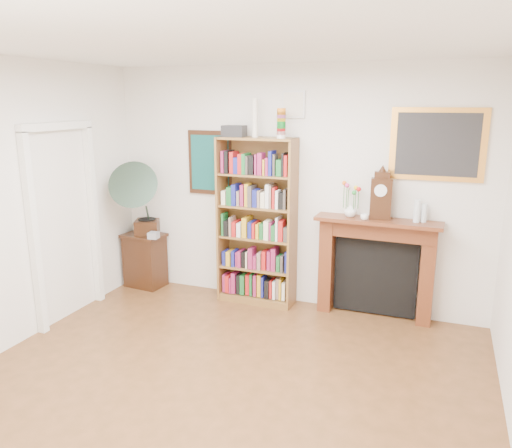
{
  "coord_description": "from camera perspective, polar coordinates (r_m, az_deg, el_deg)",
  "views": [
    {
      "loc": [
        1.64,
        -3.03,
        2.39
      ],
      "look_at": [
        -0.12,
        1.6,
        1.16
      ],
      "focal_mm": 35.0,
      "sensor_mm": 36.0,
      "label": 1
    }
  ],
  "objects": [
    {
      "name": "teal_poster",
      "position": [
        6.18,
        -5.24,
        6.98
      ],
      "size": [
        0.58,
        0.04,
        0.78
      ],
      "color": "black",
      "rests_on": "back_wall"
    },
    {
      "name": "gramophone",
      "position": [
        6.41,
        -13.33,
        3.34
      ],
      "size": [
        0.83,
        0.91,
        0.97
      ],
      "rotation": [
        0.0,
        0.0,
        0.41
      ],
      "color": "black",
      "rests_on": "side_cabinet"
    },
    {
      "name": "side_cabinet",
      "position": [
        6.73,
        -12.56,
        -4.04
      ],
      "size": [
        0.55,
        0.43,
        0.71
      ],
      "primitive_type": "cube",
      "rotation": [
        0.0,
        0.0,
        -0.1
      ],
      "color": "black",
      "rests_on": "floor"
    },
    {
      "name": "cd_stack",
      "position": [
        6.39,
        -11.63,
        -1.28
      ],
      "size": [
        0.13,
        0.13,
        0.08
      ],
      "primitive_type": "cube",
      "rotation": [
        0.0,
        0.0,
        0.13
      ],
      "color": "#B2B3BF",
      "rests_on": "side_cabinet"
    },
    {
      "name": "teacup",
      "position": [
        5.48,
        12.27,
        0.79
      ],
      "size": [
        0.11,
        0.11,
        0.07
      ],
      "primitive_type": "imported",
      "rotation": [
        0.0,
        0.0,
        -0.41
      ],
      "color": "white",
      "rests_on": "fireplace"
    },
    {
      "name": "flower_vase",
      "position": [
        5.59,
        10.74,
        1.56
      ],
      "size": [
        0.17,
        0.17,
        0.15
      ],
      "primitive_type": "imported",
      "rotation": [
        0.0,
        0.0,
        -0.26
      ],
      "color": "white",
      "rests_on": "fireplace"
    },
    {
      "name": "fireplace",
      "position": [
        5.73,
        13.57,
        -3.93
      ],
      "size": [
        1.36,
        0.36,
        1.14
      ],
      "rotation": [
        0.0,
        0.0,
        -0.03
      ],
      "color": "#542713",
      "rests_on": "floor"
    },
    {
      "name": "bottle_left",
      "position": [
        5.51,
        17.93,
        1.42
      ],
      "size": [
        0.07,
        0.07,
        0.24
      ],
      "primitive_type": "cylinder",
      "color": "silver",
      "rests_on": "fireplace"
    },
    {
      "name": "door_casing",
      "position": [
        5.83,
        -21.07,
        1.81
      ],
      "size": [
        0.08,
        1.02,
        2.17
      ],
      "color": "white",
      "rests_on": "left_wall"
    },
    {
      "name": "bookshelf",
      "position": [
        5.86,
        0.06,
        1.31
      ],
      "size": [
        0.92,
        0.34,
        2.29
      ],
      "rotation": [
        0.0,
        0.0,
        -0.02
      ],
      "color": "brown",
      "rests_on": "floor"
    },
    {
      "name": "small_picture",
      "position": [
        5.75,
        4.32,
        13.48
      ],
      "size": [
        0.26,
        0.04,
        0.3
      ],
      "color": "white",
      "rests_on": "back_wall"
    },
    {
      "name": "gilt_painting",
      "position": [
        5.53,
        20.01,
        8.52
      ],
      "size": [
        0.95,
        0.04,
        0.75
      ],
      "color": "gold",
      "rests_on": "back_wall"
    },
    {
      "name": "room",
      "position": [
        3.59,
        -7.37,
        -2.26
      ],
      "size": [
        4.51,
        5.01,
        2.81
      ],
      "color": "#503318",
      "rests_on": "ground"
    },
    {
      "name": "bottle_right",
      "position": [
        5.54,
        18.65,
        1.22
      ],
      "size": [
        0.06,
        0.06,
        0.2
      ],
      "primitive_type": "cylinder",
      "color": "silver",
      "rests_on": "fireplace"
    },
    {
      "name": "mantel_clock",
      "position": [
        5.51,
        14.09,
        3.07
      ],
      "size": [
        0.24,
        0.15,
        0.52
      ],
      "rotation": [
        0.0,
        0.0,
        0.12
      ],
      "color": "black",
      "rests_on": "fireplace"
    }
  ]
}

